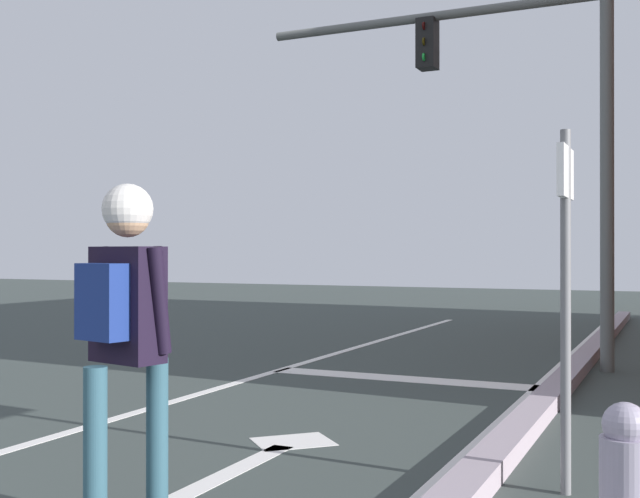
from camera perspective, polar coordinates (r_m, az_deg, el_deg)
The scene contains 9 objects.
lane_line_center at distance 7.38m, azimuth -12.07°, elevation -11.20°, with size 0.12×20.00×0.01m, color white.
lane_line_curbside at distance 6.12m, azimuth 11.65°, elevation -13.53°, with size 0.12×20.00×0.01m, color white.
stop_bar at distance 8.84m, azimuth 6.27°, elevation -9.37°, with size 3.14×0.40×0.01m, color white.
lane_arrow_stem at distance 5.27m, azimuth -6.30°, elevation -15.73°, with size 0.16×1.40×0.01m, color white.
lane_arrow_head at distance 5.99m, azimuth -1.96°, elevation -13.82°, with size 0.56×0.44×0.01m, color white.
curb_strip at distance 6.05m, azimuth 14.01°, elevation -13.02°, with size 0.24×24.00×0.14m, color #A1929D.
skater at distance 3.89m, azimuth -14.03°, elevation -4.30°, with size 0.45×0.62×1.66m.
traffic_signal_mast at distance 10.11m, azimuth 14.40°, elevation 10.64°, with size 4.46×0.34×4.95m.
street_sign_post at distance 4.78m, azimuth 17.45°, elevation -0.41°, with size 0.06×0.44×2.13m.
Camera 1 is at (4.02, 0.21, 1.42)m, focal length 43.94 mm.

